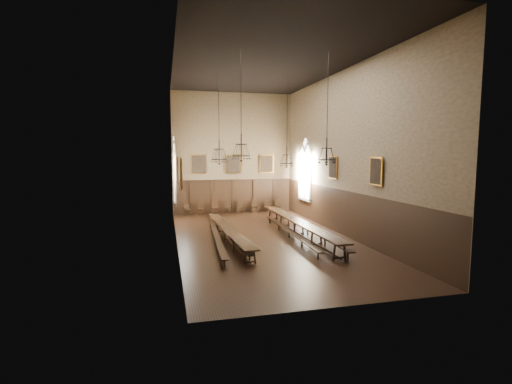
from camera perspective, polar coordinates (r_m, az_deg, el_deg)
name	(u,v)px	position (r m, az deg, el deg)	size (l,w,h in m)	color
floor	(264,239)	(19.81, 1.17, -7.22)	(9.00, 18.00, 0.02)	black
ceiling	(264,64)	(19.80, 1.23, 19.10)	(9.00, 18.00, 0.02)	black
wall_back	(233,153)	(28.09, -3.57, 5.96)	(9.00, 0.02, 9.00)	#897354
wall_front	(346,154)	(10.83, 13.66, 5.68)	(9.00, 0.02, 9.00)	#897354
wall_left	(175,154)	(18.64, -12.39, 5.79)	(0.02, 18.00, 9.00)	#897354
wall_right	(343,154)	(20.91, 13.29, 5.78)	(0.02, 18.00, 9.00)	#897354
wainscot_panelling	(264,215)	(19.56, 1.18, -3.63)	(9.00, 18.00, 2.50)	black
table_left	(229,235)	(19.14, -4.25, -6.60)	(1.06, 9.05, 0.70)	black
table_right	(299,228)	(20.52, 6.57, -5.57)	(0.82, 10.79, 0.84)	black
bench_left_outer	(216,237)	(19.17, -6.12, -6.85)	(0.85, 9.42, 0.42)	black
bench_left_inner	(236,234)	(19.63, -3.12, -6.53)	(0.77, 9.29, 0.42)	black
bench_right_inner	(289,233)	(20.02, 5.11, -6.31)	(0.53, 9.04, 0.41)	black
bench_right_outer	(308,230)	(20.72, 7.97, -5.79)	(0.70, 10.79, 0.49)	black
chair_0	(187,212)	(27.51, -10.53, -2.99)	(0.48, 0.48, 0.87)	black
chair_1	(201,211)	(27.63, -8.47, -2.86)	(0.43, 0.43, 0.96)	black
chair_2	(215,210)	(27.77, -6.29, -2.77)	(0.53, 0.53, 0.99)	black
chair_3	(228,210)	(27.89, -4.36, -2.76)	(0.51, 0.51, 0.91)	black
chair_4	(239,209)	(28.05, -2.56, -2.68)	(0.53, 0.53, 0.95)	black
chair_5	(254,209)	(28.24, -0.26, -2.58)	(0.48, 0.48, 1.00)	black
chair_6	(267,209)	(28.47, 1.74, -2.58)	(0.44, 0.44, 0.88)	black
chair_7	(278,208)	(28.78, 3.38, -2.46)	(0.49, 0.49, 0.94)	black
chandelier_back_left	(219,154)	(21.64, -5.68, 5.83)	(0.92, 0.92, 5.00)	black
chandelier_back_right	(287,157)	(22.09, 4.76, 5.37)	(0.80, 0.80, 5.23)	black
chandelier_front_left	(241,148)	(16.61, -2.29, 6.73)	(0.80, 0.80, 4.74)	black
chandelier_front_right	(327,152)	(17.25, 10.81, 6.05)	(0.81, 0.81, 4.92)	black
portrait_back_0	(198,164)	(27.63, -8.84, 4.24)	(1.10, 0.12, 1.40)	#CC8931
portrait_back_1	(233,164)	(27.97, -3.52, 4.32)	(1.10, 0.12, 1.40)	#CC8931
portrait_back_2	(267,164)	(28.55, 1.64, 4.36)	(1.10, 0.12, 1.40)	#CC8931
portrait_left_0	(177,169)	(19.66, -12.03, 3.47)	(0.12, 1.00, 1.30)	#CC8931
portrait_left_1	(181,174)	(15.17, -11.49, 2.76)	(0.12, 1.00, 1.30)	#CC8931
portrait_right_0	(333,167)	(21.76, 11.74, 3.72)	(0.12, 1.00, 1.30)	#CC8931
portrait_right_1	(376,171)	(17.81, 17.98, 3.06)	(0.12, 1.00, 1.30)	#CC8931
window_right	(305,169)	(25.93, 7.54, 3.48)	(0.20, 2.20, 4.60)	white
window_left	(174,171)	(24.16, -12.47, 3.21)	(0.20, 2.20, 4.60)	white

